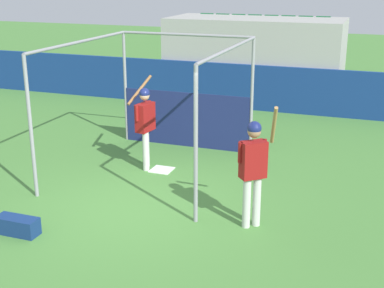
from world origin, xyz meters
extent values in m
plane|color=#477F38|center=(0.00, 0.00, 0.00)|extent=(60.00, 60.00, 0.00)
cube|color=navy|center=(0.00, 7.55, 0.67)|extent=(24.00, 0.12, 1.35)
cube|color=#9E9E99|center=(0.00, 8.81, 1.30)|extent=(5.40, 2.40, 2.60)
cube|color=#195B33|center=(-1.93, 8.01, 1.40)|extent=(0.45, 0.40, 0.10)
cube|color=#195B33|center=(-1.93, 8.19, 1.63)|extent=(0.45, 0.06, 0.40)
cube|color=#195B33|center=(-1.38, 8.01, 1.40)|extent=(0.45, 0.40, 0.10)
cube|color=#195B33|center=(-1.38, 8.19, 1.63)|extent=(0.45, 0.06, 0.40)
cube|color=#195B33|center=(-0.83, 8.01, 1.40)|extent=(0.45, 0.40, 0.10)
cube|color=#195B33|center=(-0.83, 8.19, 1.63)|extent=(0.45, 0.06, 0.40)
cube|color=#195B33|center=(-0.28, 8.01, 1.40)|extent=(0.45, 0.40, 0.10)
cube|color=#195B33|center=(-0.28, 8.19, 1.63)|extent=(0.45, 0.06, 0.40)
cube|color=#195B33|center=(0.27, 8.01, 1.40)|extent=(0.45, 0.40, 0.10)
cube|color=#195B33|center=(0.27, 8.19, 1.63)|extent=(0.45, 0.06, 0.40)
cube|color=#195B33|center=(0.82, 8.01, 1.40)|extent=(0.45, 0.40, 0.10)
cube|color=#195B33|center=(0.82, 8.19, 1.63)|extent=(0.45, 0.06, 0.40)
cube|color=#195B33|center=(1.38, 8.01, 1.40)|extent=(0.45, 0.40, 0.10)
cube|color=#195B33|center=(1.38, 8.19, 1.63)|extent=(0.45, 0.06, 0.40)
cube|color=#195B33|center=(1.93, 8.01, 1.40)|extent=(0.45, 0.40, 0.10)
cube|color=#195B33|center=(1.93, 8.19, 1.63)|extent=(0.45, 0.06, 0.40)
cube|color=#195B33|center=(-1.93, 8.81, 1.80)|extent=(0.45, 0.40, 0.10)
cube|color=#195B33|center=(-1.93, 8.99, 2.03)|extent=(0.45, 0.06, 0.40)
cube|color=#195B33|center=(-1.38, 8.81, 1.80)|extent=(0.45, 0.40, 0.10)
cube|color=#195B33|center=(-1.38, 8.99, 2.03)|extent=(0.45, 0.06, 0.40)
cube|color=#195B33|center=(-0.83, 8.81, 1.80)|extent=(0.45, 0.40, 0.10)
cube|color=#195B33|center=(-0.83, 8.99, 2.03)|extent=(0.45, 0.06, 0.40)
cube|color=#195B33|center=(-0.28, 8.81, 1.80)|extent=(0.45, 0.40, 0.10)
cube|color=#195B33|center=(-0.28, 8.99, 2.03)|extent=(0.45, 0.06, 0.40)
cube|color=#195B33|center=(0.27, 8.81, 1.80)|extent=(0.45, 0.40, 0.10)
cube|color=#195B33|center=(0.27, 8.99, 2.03)|extent=(0.45, 0.06, 0.40)
cube|color=#195B33|center=(0.82, 8.81, 1.80)|extent=(0.45, 0.40, 0.10)
cube|color=#195B33|center=(0.82, 8.99, 2.03)|extent=(0.45, 0.06, 0.40)
cube|color=#195B33|center=(1.38, 8.81, 1.80)|extent=(0.45, 0.40, 0.10)
cube|color=#195B33|center=(1.38, 8.99, 2.03)|extent=(0.45, 0.06, 0.40)
cube|color=#195B33|center=(1.93, 8.81, 1.80)|extent=(0.45, 0.40, 0.10)
cube|color=#195B33|center=(1.93, 8.99, 2.03)|extent=(0.45, 0.06, 0.40)
cube|color=#195B33|center=(-1.93, 9.61, 2.20)|extent=(0.45, 0.40, 0.10)
cube|color=#195B33|center=(-1.93, 9.79, 2.43)|extent=(0.45, 0.06, 0.40)
cube|color=#195B33|center=(-1.38, 9.61, 2.20)|extent=(0.45, 0.40, 0.10)
cube|color=#195B33|center=(-1.38, 9.79, 2.43)|extent=(0.45, 0.06, 0.40)
cube|color=#195B33|center=(-0.83, 9.61, 2.20)|extent=(0.45, 0.40, 0.10)
cube|color=#195B33|center=(-0.83, 9.79, 2.43)|extent=(0.45, 0.06, 0.40)
cube|color=#195B33|center=(-0.28, 9.61, 2.20)|extent=(0.45, 0.40, 0.10)
cube|color=#195B33|center=(-0.28, 9.79, 2.43)|extent=(0.45, 0.06, 0.40)
cube|color=#195B33|center=(0.27, 9.61, 2.20)|extent=(0.45, 0.40, 0.10)
cube|color=#195B33|center=(0.27, 9.79, 2.43)|extent=(0.45, 0.06, 0.40)
cube|color=#195B33|center=(0.82, 9.61, 2.20)|extent=(0.45, 0.40, 0.10)
cube|color=#195B33|center=(0.82, 9.79, 2.43)|extent=(0.45, 0.06, 0.40)
cube|color=#195B33|center=(1.38, 9.61, 2.20)|extent=(0.45, 0.40, 0.10)
cube|color=#195B33|center=(1.38, 9.79, 2.43)|extent=(0.45, 0.06, 0.40)
cube|color=#195B33|center=(1.93, 9.61, 2.20)|extent=(0.45, 0.40, 0.10)
cube|color=#195B33|center=(1.93, 9.79, 2.43)|extent=(0.45, 0.06, 0.40)
cylinder|color=gray|center=(-1.94, -0.14, 1.31)|extent=(0.07, 0.07, 2.62)
cylinder|color=gray|center=(1.18, -0.14, 1.31)|extent=(0.07, 0.07, 2.62)
cylinder|color=gray|center=(-1.94, 3.60, 1.31)|extent=(0.07, 0.07, 2.62)
cylinder|color=gray|center=(1.18, 3.60, 1.31)|extent=(0.07, 0.07, 2.62)
cylinder|color=gray|center=(-1.94, 1.73, 2.62)|extent=(0.06, 3.74, 0.06)
cylinder|color=gray|center=(1.18, 1.73, 2.62)|extent=(0.06, 3.74, 0.06)
cylinder|color=gray|center=(-0.38, 3.60, 2.62)|extent=(3.12, 0.06, 0.06)
cube|color=navy|center=(-0.38, 3.58, 0.65)|extent=(3.05, 0.03, 1.30)
cube|color=white|center=(-0.29, 1.88, 0.01)|extent=(0.44, 0.44, 0.02)
cylinder|color=silver|center=(-0.59, 1.77, 0.41)|extent=(0.15, 0.15, 0.82)
cylinder|color=silver|center=(-0.68, 1.99, 0.41)|extent=(0.15, 0.15, 0.82)
cube|color=maroon|center=(-0.64, 1.88, 1.12)|extent=(0.28, 0.48, 0.58)
sphere|color=tan|center=(-0.64, 1.88, 1.57)|extent=(0.21, 0.21, 0.21)
sphere|color=navy|center=(-0.64, 1.88, 1.62)|extent=(0.22, 0.22, 0.22)
cylinder|color=maroon|center=(-0.71, 1.65, 1.25)|extent=(0.08, 0.08, 0.32)
cylinder|color=maroon|center=(-0.64, 2.13, 1.25)|extent=(0.08, 0.08, 0.32)
cylinder|color=brown|center=(-0.89, 2.19, 1.60)|extent=(0.29, 0.72, 0.54)
sphere|color=brown|center=(-0.56, 2.08, 1.36)|extent=(0.08, 0.08, 0.08)
cylinder|color=silver|center=(2.02, -0.06, 0.42)|extent=(0.18, 0.18, 0.85)
cylinder|color=silver|center=(2.16, 0.06, 0.42)|extent=(0.18, 0.18, 0.85)
cube|color=maroon|center=(2.09, 0.00, 1.15)|extent=(0.45, 0.43, 0.60)
sphere|color=#A37556|center=(2.09, 0.00, 1.62)|extent=(0.21, 0.21, 0.21)
sphere|color=navy|center=(2.09, 0.00, 1.66)|extent=(0.22, 0.22, 0.22)
cylinder|color=maroon|center=(1.90, -0.11, 1.28)|extent=(0.10, 0.10, 0.33)
cylinder|color=maroon|center=(2.22, 0.17, 1.28)|extent=(0.10, 0.10, 0.33)
cylinder|color=#AD7F4C|center=(2.34, 0.23, 1.67)|extent=(0.21, 0.53, 0.72)
sphere|color=#AD7F4C|center=(2.11, 0.16, 1.33)|extent=(0.08, 0.08, 0.08)
cube|color=navy|center=(-1.33, -1.52, 0.14)|extent=(0.70, 0.28, 0.28)
camera|label=1|loc=(3.86, -7.76, 3.96)|focal=50.00mm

